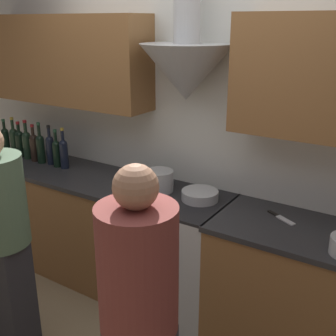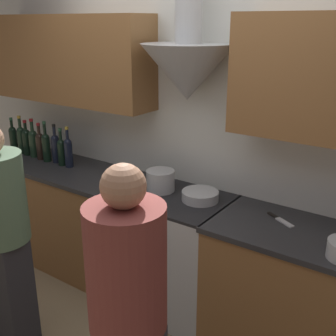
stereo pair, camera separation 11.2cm
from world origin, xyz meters
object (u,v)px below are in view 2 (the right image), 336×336
at_px(wine_bottle_7, 62,151).
at_px(wine_bottle_8, 68,151).
at_px(wine_bottle_1, 21,138).
at_px(wine_bottle_3, 33,142).
at_px(wine_bottle_2, 27,140).
at_px(wine_bottle_5, 46,146).
at_px(person_foreground_right, 128,319).
at_px(stove_range, 176,253).
at_px(mixing_bowl, 200,196).
at_px(wine_bottle_4, 40,144).
at_px(wine_bottle_0, 13,138).
at_px(person_foreground_left, 1,234).
at_px(stock_pot, 160,181).
at_px(wine_bottle_6, 56,147).

bearing_deg(wine_bottle_7, wine_bottle_8, 2.88).
xyz_separation_m(wine_bottle_1, wine_bottle_3, (0.19, -0.01, -0.00)).
distance_m(wine_bottle_2, wine_bottle_5, 0.31).
xyz_separation_m(wine_bottle_2, person_foreground_right, (2.23, -1.19, -0.18)).
distance_m(stove_range, mixing_bowl, 0.52).
bearing_deg(wine_bottle_2, wine_bottle_8, -1.69).
distance_m(wine_bottle_7, person_foreground_right, 2.10).
height_order(wine_bottle_4, wine_bottle_7, wine_bottle_4).
height_order(wine_bottle_1, wine_bottle_3, wine_bottle_1).
xyz_separation_m(wine_bottle_0, wine_bottle_1, (0.10, 0.02, 0.01)).
xyz_separation_m(wine_bottle_8, person_foreground_right, (1.65, -1.17, -0.18)).
xyz_separation_m(person_foreground_left, person_foreground_right, (1.19, -0.17, 0.03)).
bearing_deg(wine_bottle_2, stock_pot, -0.01).
bearing_deg(person_foreground_right, wine_bottle_8, 144.60).
bearing_deg(wine_bottle_4, wine_bottle_6, 4.87).
relative_size(wine_bottle_0, wine_bottle_1, 0.93).
xyz_separation_m(wine_bottle_1, wine_bottle_8, (0.67, -0.02, -0.00)).
bearing_deg(wine_bottle_8, wine_bottle_5, -178.45).
xyz_separation_m(wine_bottle_3, stock_pot, (1.44, 0.00, -0.06)).
distance_m(stove_range, wine_bottle_2, 1.81).
bearing_deg(wine_bottle_4, wine_bottle_8, -0.19).
xyz_separation_m(wine_bottle_7, wine_bottle_8, (0.08, 0.00, 0.01)).
relative_size(stove_range, person_foreground_right, 0.58).
height_order(mixing_bowl, person_foreground_left, person_foreground_left).
distance_m(person_foreground_left, person_foreground_right, 1.20).
bearing_deg(wine_bottle_8, wine_bottle_2, 178.31).
height_order(stove_range, wine_bottle_0, wine_bottle_0).
relative_size(wine_bottle_1, wine_bottle_5, 0.98).
xyz_separation_m(wine_bottle_4, wine_bottle_8, (0.37, -0.00, 0.00)).
relative_size(wine_bottle_5, person_foreground_left, 0.23).
distance_m(wine_bottle_2, mixing_bowl, 1.88).
bearing_deg(wine_bottle_2, stove_range, -1.33).
distance_m(wine_bottle_0, mixing_bowl, 2.06).
bearing_deg(wine_bottle_8, wine_bottle_7, -177.12).
distance_m(wine_bottle_4, wine_bottle_5, 0.09).
bearing_deg(person_foreground_right, stove_range, 114.55).
bearing_deg(wine_bottle_3, wine_bottle_5, -5.92).
height_order(mixing_bowl, person_foreground_right, person_foreground_right).
distance_m(mixing_bowl, person_foreground_left, 1.32).
bearing_deg(wine_bottle_8, wine_bottle_0, 179.70).
relative_size(wine_bottle_0, person_foreground_left, 0.21).
bearing_deg(wine_bottle_2, wine_bottle_6, 0.02).
distance_m(wine_bottle_7, person_foreground_left, 1.15).
height_order(wine_bottle_3, wine_bottle_8, wine_bottle_3).
bearing_deg(wine_bottle_8, wine_bottle_3, 178.39).
height_order(wine_bottle_1, wine_bottle_8, wine_bottle_1).
xyz_separation_m(wine_bottle_0, person_foreground_right, (2.42, -1.18, -0.18)).
relative_size(stove_range, wine_bottle_0, 2.76).
bearing_deg(wine_bottle_1, wine_bottle_8, -1.82).
distance_m(wine_bottle_4, person_foreground_left, 1.32).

